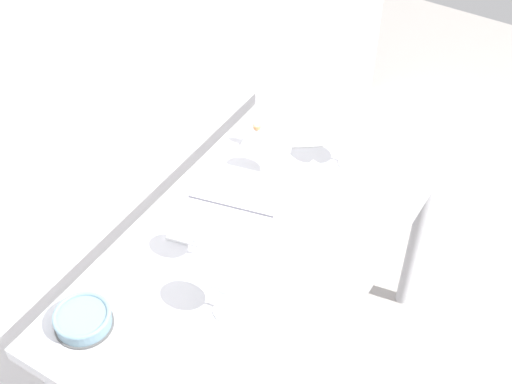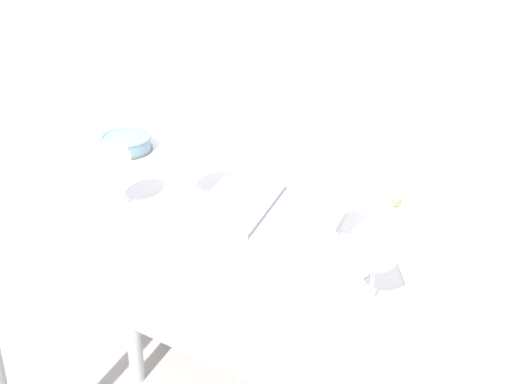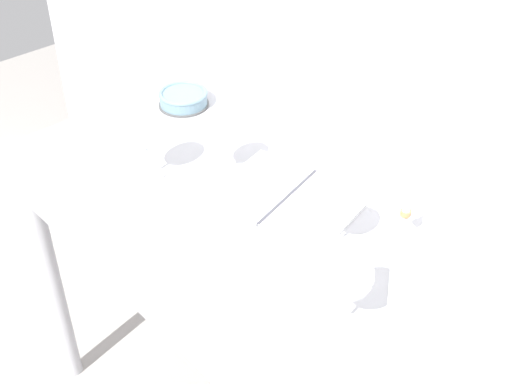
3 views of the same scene
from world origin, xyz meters
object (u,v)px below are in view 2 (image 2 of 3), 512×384
wine_glass_near_right (375,248)px  decanter_funnel (395,217)px  tasting_sheet_lower (446,283)px  open_notebook (269,212)px  wine_glass_far_right (335,199)px  tasting_sheet_upper (296,285)px  wine_glass_near_left (111,162)px  tasting_bowl (126,142)px  wine_glass_far_left (192,159)px

wine_glass_near_right → decanter_funnel: size_ratio=1.55×
wine_glass_near_right → tasting_sheet_lower: 0.22m
wine_glass_near_right → decanter_funnel: wine_glass_near_right is taller
open_notebook → decanter_funnel: 0.29m
wine_glass_far_right → tasting_sheet_lower: wine_glass_far_right is taller
tasting_sheet_lower → tasting_sheet_upper: bearing=179.4°
tasting_sheet_upper → wine_glass_far_right: bearing=104.6°
wine_glass_near_left → tasting_bowl: 0.37m
tasting_sheet_upper → tasting_sheet_lower: bearing=45.1°
tasting_sheet_lower → tasting_bowl: 0.98m
wine_glass_far_right → wine_glass_far_left: bearing=179.8°
decanter_funnel → tasting_bowl: bearing=179.8°
wine_glass_far_left → tasting_sheet_upper: size_ratio=0.56×
wine_glass_far_right → tasting_sheet_upper: bearing=-85.3°
tasting_bowl → wine_glass_far_right: bearing=-10.1°
wine_glass_near_left → open_notebook: wine_glass_near_left is taller
wine_glass_near_right → tasting_bowl: wine_glass_near_right is taller
tasting_sheet_lower → tasting_bowl: bearing=136.3°
wine_glass_far_left → tasting_sheet_upper: bearing=-24.6°
wine_glass_near_left → tasting_sheet_upper: bearing=-3.3°
wine_glass_near_left → decanter_funnel: size_ratio=1.50×
wine_glass_far_left → tasting_sheet_upper: (0.39, -0.18, -0.10)m
wine_glass_near_left → decanter_funnel: bearing=25.3°
tasting_sheet_upper → decanter_funnel: size_ratio=2.29×
tasting_bowl → wine_glass_near_right: bearing=-18.1°
decanter_funnel → wine_glass_near_right: bearing=-74.4°
open_notebook → tasting_bowl: (-0.52, 0.09, 0.02)m
tasting_sheet_upper → wine_glass_far_left: bearing=165.2°
wine_glass_far_left → tasting_bowl: bearing=159.4°
wine_glass_far_right → open_notebook: 0.22m
wine_glass_near_left → wine_glass_far_right: size_ratio=1.14×
wine_glass_far_left → decanter_funnel: 0.49m
wine_glass_far_left → tasting_sheet_upper: 0.44m
wine_glass_far_left → decanter_funnel: (0.46, 0.12, -0.07)m
wine_glass_near_left → wine_glass_far_right: wine_glass_near_left is taller
open_notebook → tasting_sheet_lower: open_notebook is taller
wine_glass_near_right → wine_glass_far_right: bearing=136.0°
wine_glass_near_right → tasting_sheet_lower: wine_glass_near_right is taller
open_notebook → tasting_sheet_upper: size_ratio=1.42×
tasting_bowl → decanter_funnel: decanter_funnel is taller
wine_glass_near_left → wine_glass_near_right: (0.66, -0.01, 0.00)m
wine_glass_far_left → wine_glass_near_right: bearing=-16.6°
wine_glass_near_left → tasting_sheet_lower: wine_glass_near_left is taller
wine_glass_far_right → tasting_sheet_lower: (0.26, -0.01, -0.11)m
wine_glass_near_left → wine_glass_far_left: 0.19m
tasting_sheet_lower → wine_glass_near_left: bearing=154.9°
wine_glass_near_left → tasting_sheet_lower: size_ratio=0.75×
wine_glass_far_right → tasting_sheet_lower: 0.28m
decanter_funnel → tasting_sheet_upper: bearing=-103.5°
tasting_sheet_lower → wine_glass_far_right: bearing=142.5°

